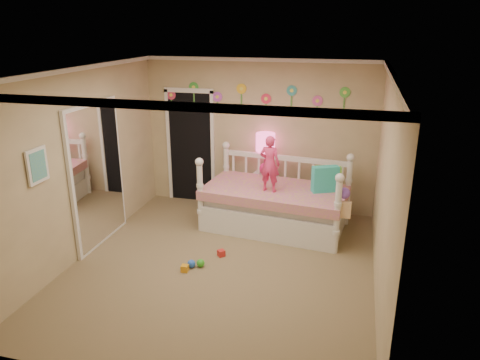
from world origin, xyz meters
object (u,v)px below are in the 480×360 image
(nightstand, at_px, (264,192))
(table_lamp, at_px, (265,147))
(child, at_px, (270,164))
(daybed, at_px, (275,192))

(nightstand, distance_m, table_lamp, 0.81)
(child, xyz_separation_m, table_lamp, (-0.23, 0.81, 0.03))
(table_lamp, bearing_deg, child, -73.86)
(daybed, xyz_separation_m, nightstand, (-0.30, 0.64, -0.27))
(daybed, relative_size, table_lamp, 3.16)
(daybed, height_order, nightstand, daybed)
(daybed, distance_m, child, 0.54)
(child, height_order, nightstand, child)
(daybed, height_order, child, child)
(nightstand, bearing_deg, daybed, -55.82)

